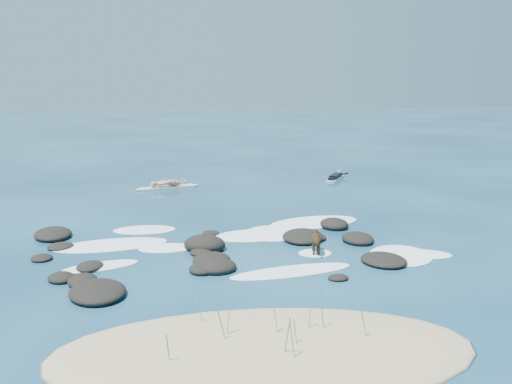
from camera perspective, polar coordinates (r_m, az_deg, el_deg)
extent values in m
plane|color=#0A2642|center=(19.88, -1.99, -4.91)|extent=(160.00, 160.00, 0.00)
ellipsoid|color=#9E8966|center=(12.27, 0.85, -15.78)|extent=(9.00, 4.40, 0.60)
cylinder|color=olive|center=(11.95, 3.99, -14.07)|extent=(0.13, 0.07, 0.70)
cylinder|color=olive|center=(12.59, 6.58, -11.54)|extent=(0.19, 0.04, 1.19)
cylinder|color=olive|center=(11.38, 3.65, -14.68)|extent=(0.15, 0.10, 0.98)
cylinder|color=olive|center=(11.45, -8.79, -15.32)|extent=(0.07, 0.21, 0.72)
cylinder|color=olive|center=(12.37, 2.02, -12.82)|extent=(0.15, 0.12, 0.82)
cylinder|color=olive|center=(13.06, -5.66, -11.78)|extent=(0.19, 0.06, 0.70)
cylinder|color=olive|center=(12.03, -3.49, -13.10)|extent=(0.25, 0.14, 0.99)
cylinder|color=olive|center=(11.57, 3.07, -14.67)|extent=(0.10, 0.17, 0.81)
cylinder|color=olive|center=(12.41, 10.73, -12.72)|extent=(0.24, 0.11, 0.89)
cylinder|color=olive|center=(12.32, -2.83, -13.04)|extent=(0.10, 0.11, 0.78)
cylinder|color=olive|center=(12.70, 5.37, -12.49)|extent=(0.08, 0.08, 0.71)
ellipsoid|color=black|center=(20.12, 4.72, -4.46)|extent=(1.84, 2.11, 0.39)
ellipsoid|color=black|center=(19.11, -20.64, -6.20)|extent=(0.78, 0.84, 0.20)
ellipsoid|color=black|center=(21.80, 7.83, -3.22)|extent=(1.06, 1.28, 0.45)
ellipsoid|color=black|center=(20.14, -18.96, -5.18)|extent=(1.11, 1.16, 0.22)
ellipsoid|color=black|center=(16.99, -3.93, -7.47)|extent=(1.51, 1.45, 0.41)
ellipsoid|color=black|center=(20.18, 6.18, -4.56)|extent=(0.62, 0.79, 0.23)
ellipsoid|color=black|center=(17.61, -4.46, -6.82)|extent=(1.22, 1.44, 0.37)
ellipsoid|color=black|center=(16.92, -5.34, -7.66)|extent=(1.02, 1.10, 0.33)
ellipsoid|color=black|center=(20.72, -4.53, -4.13)|extent=(0.79, 0.76, 0.18)
ellipsoid|color=black|center=(18.49, -5.53, -6.03)|extent=(0.93, 0.93, 0.26)
ellipsoid|color=black|center=(15.64, -15.57, -9.60)|extent=(1.92, 2.13, 0.41)
ellipsoid|color=black|center=(16.54, -16.93, -8.55)|extent=(1.04, 1.20, 0.37)
ellipsoid|color=black|center=(21.57, -19.64, -4.00)|extent=(1.66, 1.94, 0.41)
ellipsoid|color=black|center=(16.40, 8.22, -8.50)|extent=(0.65, 0.56, 0.18)
ellipsoid|color=black|center=(18.03, 12.65, -6.67)|extent=(1.82, 1.91, 0.34)
ellipsoid|color=black|center=(17.81, -16.28, -7.16)|extent=(0.97, 1.10, 0.25)
ellipsoid|color=black|center=(18.99, -5.16, -5.26)|extent=(1.76, 1.66, 0.63)
ellipsoid|color=black|center=(17.07, -18.90, -8.12)|extent=(1.00, 1.06, 0.28)
ellipsoid|color=black|center=(20.08, 10.14, -4.63)|extent=(1.22, 1.42, 0.41)
ellipsoid|color=white|center=(16.88, 3.59, -7.93)|extent=(3.96, 1.82, 0.12)
ellipsoid|color=white|center=(22.43, 5.83, -3.03)|extent=(4.06, 2.74, 0.12)
ellipsoid|color=white|center=(19.98, -14.32, -5.16)|extent=(4.10, 2.28, 0.12)
ellipsoid|color=white|center=(17.90, -15.27, -7.19)|extent=(2.46, 1.61, 0.12)
ellipsoid|color=white|center=(18.87, 14.26, -6.16)|extent=(2.66, 2.83, 0.12)
ellipsoid|color=white|center=(21.63, -11.09, -3.74)|extent=(2.34, 1.34, 0.12)
ellipsoid|color=white|center=(19.28, -8.95, -5.56)|extent=(1.93, 1.17, 0.12)
ellipsoid|color=white|center=(20.53, -0.01, -4.34)|extent=(3.34, 2.12, 0.12)
ellipsoid|color=white|center=(20.80, 1.65, -4.14)|extent=(2.30, 2.42, 0.12)
ellipsoid|color=white|center=(19.16, 15.85, -5.97)|extent=(2.39, 1.55, 0.12)
ellipsoid|color=white|center=(18.61, 5.93, -6.10)|extent=(1.10, 0.90, 0.12)
cube|color=beige|center=(29.37, -8.82, 0.46)|extent=(2.79, 1.39, 0.09)
ellipsoid|color=beige|center=(29.75, -6.27, 0.67)|extent=(0.62, 0.47, 0.10)
ellipsoid|color=beige|center=(29.06, -11.43, 0.25)|extent=(0.62, 0.47, 0.10)
imported|color=tan|center=(29.21, -8.88, 2.27)|extent=(0.61, 0.75, 1.78)
cube|color=silver|center=(31.90, 7.96, 1.36)|extent=(1.42, 2.00, 0.07)
ellipsoid|color=silver|center=(32.86, 8.45, 1.65)|extent=(0.43, 0.51, 0.08)
cube|color=black|center=(31.87, 7.96, 1.61)|extent=(0.95, 1.27, 0.20)
sphere|color=tan|center=(32.54, 8.32, 2.00)|extent=(0.29, 0.29, 0.21)
cylinder|color=black|center=(32.76, 7.95, 1.86)|extent=(0.52, 0.15, 0.23)
cylinder|color=black|center=(32.63, 8.82, 1.79)|extent=(0.38, 0.46, 0.23)
cube|color=black|center=(31.22, 7.61, 1.34)|extent=(0.53, 0.60, 0.13)
cylinder|color=black|center=(18.37, 6.02, -4.73)|extent=(0.37, 0.63, 0.29)
sphere|color=black|center=(18.63, 5.96, -4.50)|extent=(0.34, 0.34, 0.30)
sphere|color=black|center=(18.11, 6.08, -4.97)|extent=(0.31, 0.31, 0.27)
sphere|color=black|center=(18.76, 5.93, -4.05)|extent=(0.24, 0.24, 0.22)
cone|color=black|center=(18.89, 5.90, -3.99)|extent=(0.13, 0.15, 0.11)
cone|color=black|center=(18.73, 5.77, -3.80)|extent=(0.11, 0.08, 0.10)
cone|color=black|center=(18.74, 6.11, -3.80)|extent=(0.11, 0.08, 0.10)
cylinder|color=black|center=(18.65, 5.72, -5.47)|extent=(0.08, 0.08, 0.39)
cylinder|color=black|center=(18.66, 6.19, -5.46)|extent=(0.08, 0.08, 0.39)
cylinder|color=black|center=(18.26, 5.81, -5.84)|extent=(0.08, 0.08, 0.39)
cylinder|color=black|center=(18.27, 6.29, -5.84)|extent=(0.08, 0.08, 0.39)
cylinder|color=black|center=(17.97, 6.12, -4.93)|extent=(0.09, 0.29, 0.17)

